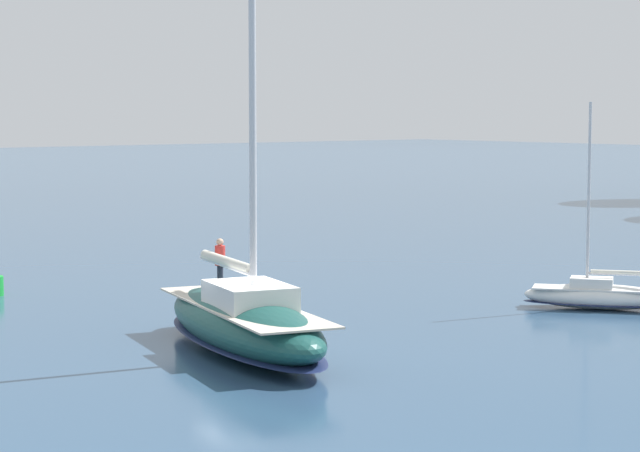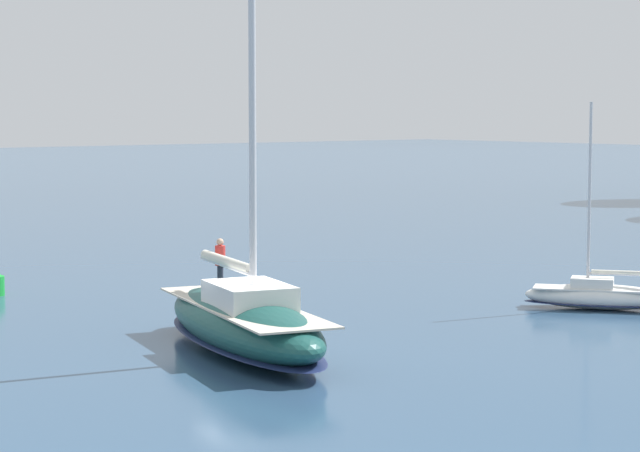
{
  "view_description": "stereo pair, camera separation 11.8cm",
  "coord_description": "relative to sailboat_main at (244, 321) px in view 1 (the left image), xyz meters",
  "views": [
    {
      "loc": [
        30.54,
        -21.92,
        7.39
      ],
      "look_at": [
        0.0,
        3.0,
        3.72
      ],
      "focal_mm": 70.0,
      "sensor_mm": 36.0,
      "label": 1
    },
    {
      "loc": [
        30.62,
        -21.83,
        7.39
      ],
      "look_at": [
        0.0,
        3.0,
        3.72
      ],
      "focal_mm": 70.0,
      "sensor_mm": 36.0,
      "label": 2
    }
  ],
  "objects": [
    {
      "name": "ground_plane",
      "position": [
        -0.02,
        0.01,
        -1.0
      ],
      "size": [
        400.0,
        400.0,
        0.0
      ],
      "primitive_type": "plane",
      "color": "#2D4C6B"
    },
    {
      "name": "sailboat_main",
      "position": [
        0.0,
        0.0,
        0.0
      ],
      "size": [
        11.14,
        5.75,
        14.73
      ],
      "color": "#194C47",
      "rests_on": "ground"
    },
    {
      "name": "sailboat_moored_near_marina",
      "position": [
        1.48,
        15.17,
        -0.47
      ],
      "size": [
        5.43,
        4.54,
        7.69
      ],
      "color": "white",
      "rests_on": "ground"
    }
  ]
}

